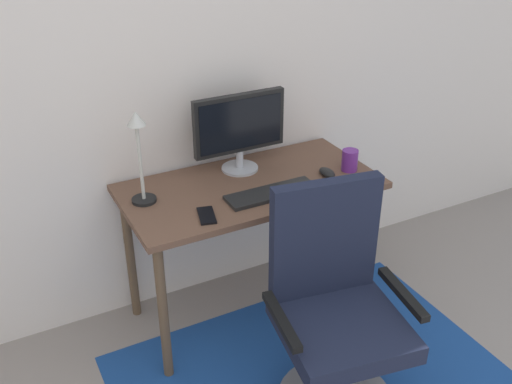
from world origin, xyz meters
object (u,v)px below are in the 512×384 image
Objects in this scene: desk at (250,200)px; cell_phone at (207,215)px; monitor at (239,127)px; desk_lamp at (139,148)px; computer_mouse at (327,173)px; office_chair at (335,324)px; keyboard at (272,193)px; coffee_cup at (350,160)px.

cell_phone is (-0.30, -0.18, 0.10)m from desk.
monitor is 0.53m from desk_lamp.
computer_mouse reaches higher than desk.
desk is 2.60× the size of monitor.
computer_mouse is 0.77m from office_chair.
monitor reaches higher than office_chair.
computer_mouse is at bearing 69.94° from office_chair.
computer_mouse is at bearing -10.83° from desk_lamp.
monitor reaches higher than keyboard.
desk_lamp is at bearing 170.65° from coffee_cup.
office_chair is (0.00, -0.85, -0.55)m from monitor.
computer_mouse is 0.91m from desk_lamp.
desk is 0.18m from keyboard.
coffee_cup is at bearing -28.42° from monitor.
computer_mouse is at bearing -179.38° from coffee_cup.
computer_mouse is 0.74× the size of cell_phone.
coffee_cup is at bearing 0.62° from computer_mouse.
coffee_cup reaches higher than cell_phone.
coffee_cup is (0.46, 0.05, 0.04)m from keyboard.
office_chair reaches higher than coffee_cup.
monitor reaches higher than cell_phone.
keyboard is 0.34m from cell_phone.
keyboard is 0.43× the size of office_chair.
desk_lamp is (-0.49, 0.07, 0.35)m from desk.
desk is 11.58× the size of computer_mouse.
office_chair is at bearing -55.47° from desk_lamp.
desk_lamp is 0.42× the size of office_chair.
cell_phone is at bearing -173.07° from keyboard.
cell_phone is at bearing -172.68° from computer_mouse.
cell_phone is 0.69m from office_chair.
desk is at bearing 104.55° from keyboard.
desk_lamp is (-0.52, -0.09, 0.04)m from monitor.
monitor is at bearing 143.02° from computer_mouse.
desk_lamp reaches higher than desk.
monitor reaches higher than coffee_cup.
monitor reaches higher than computer_mouse.
office_chair reaches higher than computer_mouse.
desk is at bearing 165.10° from computer_mouse.
cell_phone is at bearing -52.35° from desk_lamp.
desk_lamp is at bearing -169.95° from monitor.
computer_mouse is 0.14m from coffee_cup.
keyboard is at bearing -87.71° from monitor.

